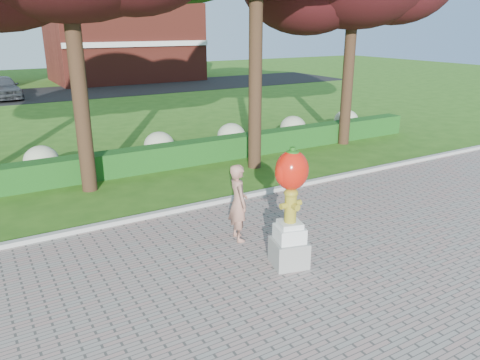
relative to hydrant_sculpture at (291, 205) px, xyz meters
The scene contains 9 objects.
ground 1.60m from the hydrant_sculpture, 115.20° to the left, with size 100.00×100.00×0.00m, color #2D5A16.
curb 4.01m from the hydrant_sculpture, 95.56° to the left, with size 40.00×0.18×0.15m, color #ADADA5.
lawn_hedge 7.85m from the hydrant_sculpture, 92.71° to the left, with size 24.00×0.70×0.80m, color #154513.
hydrangea_row 8.82m from the hydrant_sculpture, 88.67° to the left, with size 20.10×1.10×0.99m.
street 28.82m from the hydrant_sculpture, 90.73° to the left, with size 50.00×8.00×0.02m, color black.
building_right 35.66m from the hydrant_sculpture, 77.62° to the left, with size 12.00×8.00×6.40m, color maroon.
hydrant_sculpture is the anchor object (origin of this frame).
woman 1.64m from the hydrant_sculpture, 100.10° to the left, with size 0.65×0.43×1.78m, color #A06D5B.
parked_car 27.95m from the hydrant_sculpture, 95.92° to the left, with size 1.80×4.48×1.53m, color #404348.
Camera 1 is at (-4.82, -7.63, 4.71)m, focal length 35.00 mm.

